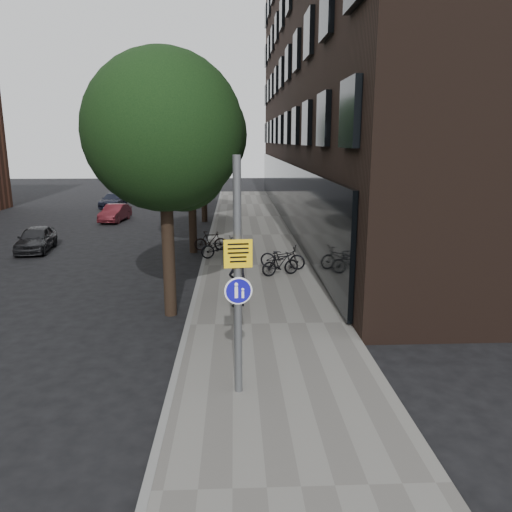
{
  "coord_description": "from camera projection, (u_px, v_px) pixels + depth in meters",
  "views": [
    {
      "loc": [
        -0.68,
        -9.62,
        5.04
      ],
      "look_at": [
        -0.11,
        3.48,
        2.0
      ],
      "focal_mm": 35.0,
      "sensor_mm": 36.0,
      "label": 1
    }
  ],
  "objects": [
    {
      "name": "ground",
      "position": [
        268.0,
        385.0,
        10.53
      ],
      "size": [
        120.0,
        120.0,
        0.0
      ],
      "primitive_type": "plane",
      "color": "black",
      "rests_on": "ground"
    },
    {
      "name": "signpost",
      "position": [
        238.0,
        278.0,
        9.53
      ],
      "size": [
        0.54,
        0.16,
        4.67
      ],
      "rotation": [
        0.0,
        0.0,
        0.11
      ],
      "color": "#595B5E",
      "rests_on": "sidewalk"
    },
    {
      "name": "parked_car_mid",
      "position": [
        115.0,
        213.0,
        31.76
      ],
      "size": [
        1.53,
        3.41,
        1.09
      ],
      "primitive_type": "imported",
      "rotation": [
        0.0,
        0.0,
        -0.12
      ],
      "color": "maroon",
      "rests_on": "ground"
    },
    {
      "name": "parked_bike_facade_far",
      "position": [
        280.0,
        264.0,
        18.57
      ],
      "size": [
        1.54,
        0.89,
        0.89
      ],
      "primitive_type": "imported",
      "rotation": [
        0.0,
        0.0,
        1.91
      ],
      "color": "black",
      "rests_on": "sidewalk"
    },
    {
      "name": "pedestrian",
      "position": [
        237.0,
        282.0,
        15.02
      ],
      "size": [
        0.66,
        0.56,
        1.54
      ],
      "primitive_type": "imported",
      "rotation": [
        0.0,
        0.0,
        3.54
      ],
      "color": "black",
      "rests_on": "sidewalk"
    },
    {
      "name": "street_tree_mid",
      "position": [
        192.0,
        139.0,
        22.06
      ],
      "size": [
        5.0,
        5.0,
        7.8
      ],
      "color": "black",
      "rests_on": "ground"
    },
    {
      "name": "street_tree_far",
      "position": [
        204.0,
        139.0,
        30.82
      ],
      "size": [
        5.0,
        5.0,
        7.8
      ],
      "color": "black",
      "rests_on": "ground"
    },
    {
      "name": "parked_car_far",
      "position": [
        113.0,
        200.0,
        38.7
      ],
      "size": [
        1.7,
        3.75,
        1.06
      ],
      "primitive_type": "imported",
      "rotation": [
        0.0,
        0.0,
        -0.06
      ],
      "color": "#1B1F31",
      "rests_on": "ground"
    },
    {
      "name": "parked_bike_facade_near",
      "position": [
        283.0,
        257.0,
        19.55
      ],
      "size": [
        1.89,
        1.16,
        0.94
      ],
      "primitive_type": "imported",
      "rotation": [
        0.0,
        0.0,
        1.25
      ],
      "color": "black",
      "rests_on": "sidewalk"
    },
    {
      "name": "parked_bike_curb_near",
      "position": [
        221.0,
        247.0,
        21.4
      ],
      "size": [
        1.83,
        1.06,
        0.91
      ],
      "primitive_type": "imported",
      "rotation": [
        0.0,
        0.0,
        1.85
      ],
      "color": "black",
      "rests_on": "sidewalk"
    },
    {
      "name": "curb_edge",
      "position": [
        203.0,
        267.0,
        20.17
      ],
      "size": [
        0.15,
        60.0,
        0.13
      ],
      "primitive_type": "cube",
      "color": "slate",
      "rests_on": "ground"
    },
    {
      "name": "street_tree_near",
      "position": [
        167.0,
        138.0,
        13.79
      ],
      "size": [
        4.4,
        4.4,
        7.5
      ],
      "color": "black",
      "rests_on": "ground"
    },
    {
      "name": "building_right_dark_brick",
      "position": [
        384.0,
        74.0,
        30.27
      ],
      "size": [
        12.0,
        40.0,
        18.0
      ],
      "primitive_type": "cube",
      "color": "black",
      "rests_on": "ground"
    },
    {
      "name": "parked_car_near",
      "position": [
        36.0,
        239.0,
        23.21
      ],
      "size": [
        1.76,
        3.54,
        1.16
      ],
      "primitive_type": "imported",
      "rotation": [
        0.0,
        0.0,
        0.12
      ],
      "color": "black",
      "rests_on": "ground"
    },
    {
      "name": "sidewalk",
      "position": [
        258.0,
        266.0,
        20.26
      ],
      "size": [
        4.5,
        60.0,
        0.12
      ],
      "primitive_type": "cube",
      "color": "slate",
      "rests_on": "ground"
    },
    {
      "name": "parked_bike_curb_far",
      "position": [
        210.0,
        241.0,
        22.81
      ],
      "size": [
        1.52,
        0.52,
        0.9
      ],
      "primitive_type": "imported",
      "rotation": [
        0.0,
        0.0,
        1.64
      ],
      "color": "black",
      "rests_on": "sidewalk"
    }
  ]
}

